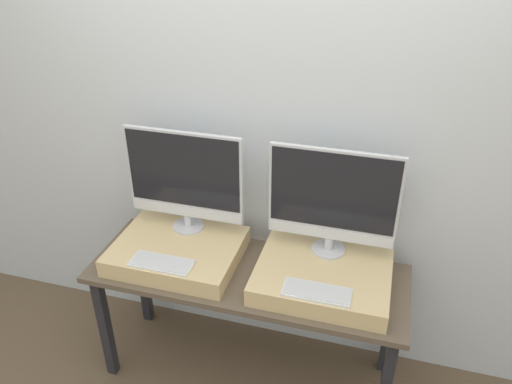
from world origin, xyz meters
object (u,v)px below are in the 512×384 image
at_px(monitor_right, 333,199).
at_px(keyboard_left, 162,263).
at_px(keyboard_right, 317,292).
at_px(monitor_left, 185,178).

bearing_deg(monitor_right, keyboard_left, -156.23).
relative_size(monitor_right, keyboard_right, 2.01).
bearing_deg(monitor_left, monitor_right, 0.00).
bearing_deg(keyboard_left, monitor_right, 23.77).
height_order(monitor_left, keyboard_left, monitor_left).
height_order(keyboard_left, keyboard_right, same).
relative_size(monitor_left, monitor_right, 1.00).
bearing_deg(keyboard_right, keyboard_left, 180.00).
relative_size(keyboard_left, keyboard_right, 1.00).
relative_size(monitor_left, keyboard_left, 2.01).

